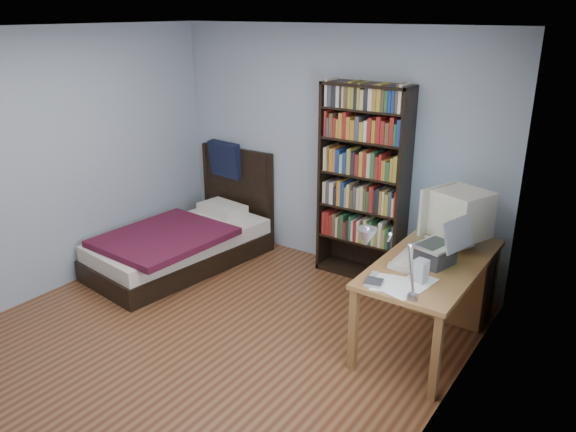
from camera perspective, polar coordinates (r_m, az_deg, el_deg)
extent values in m
plane|color=#562D19|center=(4.84, -8.76, -12.85)|extent=(4.20, 4.20, 0.00)
plane|color=white|center=(4.07, -10.71, 18.16)|extent=(4.20, 4.20, 0.00)
cube|color=#A4AEC0|center=(5.92, 4.49, 6.78)|extent=(3.80, 0.04, 2.50)
cube|color=#A4AEC0|center=(5.73, -23.65, 4.66)|extent=(0.04, 4.20, 2.50)
cube|color=#A4AEC0|center=(3.35, 14.80, -4.69)|extent=(0.04, 4.20, 2.50)
cube|color=white|center=(3.15, 13.98, -2.32)|extent=(0.01, 1.14, 1.14)
cube|color=white|center=(3.15, 13.88, -2.30)|extent=(0.01, 1.00, 1.00)
cube|color=brown|center=(4.67, 14.46, -4.65)|extent=(0.75, 1.52, 0.04)
cube|color=brown|center=(4.37, 6.65, -11.37)|extent=(0.06, 0.06, 0.69)
cube|color=brown|center=(4.16, 14.80, -13.72)|extent=(0.06, 0.06, 0.69)
cube|color=brown|center=(5.53, 13.56, -4.71)|extent=(0.06, 0.06, 0.69)
cube|color=brown|center=(5.37, 20.05, -6.21)|extent=(0.06, 0.06, 0.69)
cube|color=brown|center=(5.29, 16.17, -6.15)|extent=(0.69, 0.40, 0.68)
cube|color=beige|center=(5.02, 16.47, -2.60)|extent=(0.33, 0.31, 0.03)
cylinder|color=beige|center=(5.01, 16.52, -2.11)|extent=(0.10, 0.10, 0.06)
cube|color=beige|center=(4.92, 17.12, 0.26)|extent=(0.53, 0.52, 0.39)
cube|color=#BBB29C|center=(4.98, 14.87, 0.72)|extent=(0.18, 0.40, 0.41)
cube|color=#3FA8E6|center=(4.98, 14.71, 0.76)|extent=(0.12, 0.29, 0.27)
cube|color=#2D2D30|center=(4.58, 14.73, -3.87)|extent=(0.29, 0.32, 0.16)
cube|color=silver|center=(4.54, 14.83, -2.86)|extent=(0.34, 0.40, 0.02)
cube|color=#2D2D30|center=(4.54, 14.61, -2.68)|extent=(0.23, 0.30, 0.00)
cube|color=silver|center=(4.45, 16.92, -1.76)|extent=(0.16, 0.35, 0.24)
cube|color=#0CBF26|center=(4.45, 16.79, -1.73)|extent=(0.12, 0.28, 0.19)
cube|color=#99999E|center=(4.02, 12.55, -8.05)|extent=(0.07, 0.05, 0.04)
cylinder|color=#99999E|center=(3.86, 12.43, -5.47)|extent=(0.02, 0.15, 0.42)
cylinder|color=#99999E|center=(3.57, 10.23, -2.17)|extent=(0.18, 0.35, 0.21)
cone|color=#99999E|center=(3.44, 7.97, -2.12)|extent=(0.13, 0.13, 0.11)
cube|color=#BBB29C|center=(4.61, 12.37, -4.27)|extent=(0.21, 0.50, 0.05)
cube|color=#959598|center=(4.25, 13.33, -5.48)|extent=(0.11, 0.11, 0.18)
cylinder|color=#083507|center=(4.85, 13.92, -2.68)|extent=(0.06, 0.06, 0.11)
ellipsoid|color=silver|center=(4.87, 15.01, -3.14)|extent=(0.06, 0.11, 0.04)
cube|color=silver|center=(4.49, 10.41, -4.94)|extent=(0.07, 0.10, 0.02)
cube|color=#959598|center=(4.32, 8.71, -5.88)|extent=(0.06, 0.10, 0.02)
cube|color=#959598|center=(4.18, 8.70, -6.73)|extent=(0.15, 0.15, 0.03)
cube|color=black|center=(5.84, 3.87, 3.95)|extent=(0.03, 0.30, 1.98)
cube|color=black|center=(5.48, 11.65, 2.46)|extent=(0.03, 0.30, 1.98)
cube|color=black|center=(5.44, 8.12, 13.08)|extent=(0.89, 0.30, 0.03)
cube|color=black|center=(6.00, 7.21, -5.56)|extent=(0.89, 0.30, 0.06)
cube|color=black|center=(5.77, 8.27, 3.57)|extent=(0.89, 0.02, 1.98)
cube|color=olive|center=(5.62, 7.56, 3.48)|extent=(0.81, 0.22, 1.78)
cube|color=black|center=(6.23, -10.84, -3.93)|extent=(1.21, 2.04, 0.22)
cube|color=beige|center=(6.16, -10.96, -2.32)|extent=(1.16, 1.98, 0.16)
cube|color=maroon|center=(5.94, -12.45, -2.13)|extent=(1.10, 1.32, 0.07)
cube|color=beige|center=(6.59, -6.68, 0.68)|extent=(0.57, 0.41, 0.12)
cube|color=black|center=(6.77, -5.11, 2.33)|extent=(1.03, 0.05, 1.10)
cylinder|color=black|center=(7.06, -8.27, 2.95)|extent=(0.06, 0.06, 1.10)
cylinder|color=black|center=(6.47, -1.89, 1.56)|extent=(0.06, 0.06, 1.10)
cube|color=black|center=(6.73, -6.38, 5.73)|extent=(0.46, 0.20, 0.43)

